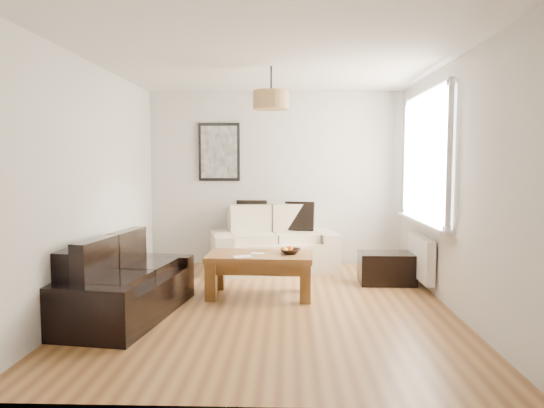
{
  "coord_description": "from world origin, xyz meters",
  "views": [
    {
      "loc": [
        0.19,
        -5.25,
        1.54
      ],
      "look_at": [
        0.0,
        0.6,
        1.05
      ],
      "focal_mm": 32.71,
      "sensor_mm": 36.0,
      "label": 1
    }
  ],
  "objects_px": {
    "loveseat_cream": "(273,240)",
    "sofa_leather": "(126,280)",
    "ottoman": "(387,268)",
    "coffee_table": "(260,275)"
  },
  "relations": [
    {
      "from": "sofa_leather",
      "to": "coffee_table",
      "type": "bearing_deg",
      "value": -50.11
    },
    {
      "from": "coffee_table",
      "to": "ottoman",
      "type": "bearing_deg",
      "value": 21.9
    },
    {
      "from": "coffee_table",
      "to": "ottoman",
      "type": "height_order",
      "value": "coffee_table"
    },
    {
      "from": "loveseat_cream",
      "to": "ottoman",
      "type": "bearing_deg",
      "value": -40.83
    },
    {
      "from": "sofa_leather",
      "to": "loveseat_cream",
      "type": "bearing_deg",
      "value": -24.42
    },
    {
      "from": "loveseat_cream",
      "to": "sofa_leather",
      "type": "height_order",
      "value": "loveseat_cream"
    },
    {
      "from": "loveseat_cream",
      "to": "coffee_table",
      "type": "relative_size",
      "value": 1.44
    },
    {
      "from": "loveseat_cream",
      "to": "coffee_table",
      "type": "xyz_separation_m",
      "value": [
        -0.11,
        -1.4,
        -0.18
      ]
    },
    {
      "from": "loveseat_cream",
      "to": "coffee_table",
      "type": "height_order",
      "value": "loveseat_cream"
    },
    {
      "from": "sofa_leather",
      "to": "ottoman",
      "type": "relative_size",
      "value": 2.47
    }
  ]
}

